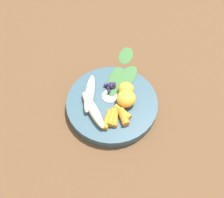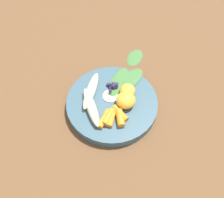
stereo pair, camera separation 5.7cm
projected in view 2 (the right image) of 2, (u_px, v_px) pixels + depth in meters
The scene contains 16 objects.
ground_plane at pixel (112, 107), 0.71m from camera, with size 2.40×2.40×0.00m, color brown.
bowl at pixel (112, 104), 0.70m from camera, with size 0.26×0.26×0.03m, color #385666.
banana_peeled_left at pixel (91, 107), 0.66m from camera, with size 0.13×0.03×0.03m, color beige.
banana_peeled_right at pixel (91, 91), 0.70m from camera, with size 0.13×0.03×0.03m, color beige.
orange_segment_near at pixel (128, 91), 0.69m from camera, with size 0.04×0.04×0.03m, color #F4A833.
orange_segment_far at pixel (126, 100), 0.67m from camera, with size 0.05×0.05×0.04m, color #F4A833.
carrot_front at pixel (104, 119), 0.65m from camera, with size 0.02×0.02×0.06m, color orange.
carrot_mid_left at pixel (108, 117), 0.65m from camera, with size 0.02×0.02×0.05m, color orange.
carrot_mid_right at pixel (112, 117), 0.65m from camera, with size 0.02×0.02×0.06m, color orange.
carrot_rear at pixel (120, 118), 0.65m from camera, with size 0.02×0.02×0.05m, color orange.
carrot_small at pixel (120, 113), 0.66m from camera, with size 0.02×0.02×0.05m, color orange.
blueberry_pile at pixel (113, 86), 0.71m from camera, with size 0.04×0.04×0.02m.
coconut_shred_patch at pixel (110, 96), 0.70m from camera, with size 0.04×0.04×0.00m, color white.
kale_leaf_left at pixel (129, 82), 0.73m from camera, with size 0.13×0.05×0.01m, color #3D7038.
kale_leaf_right at pixel (119, 82), 0.73m from camera, with size 0.12×0.04×0.01m, color #3D7038.
kale_leaf_stray at pixel (135, 57), 0.83m from camera, with size 0.08×0.05×0.01m, color #3D7038.
Camera 2 is at (-0.22, 0.32, 0.60)m, focal length 38.96 mm.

